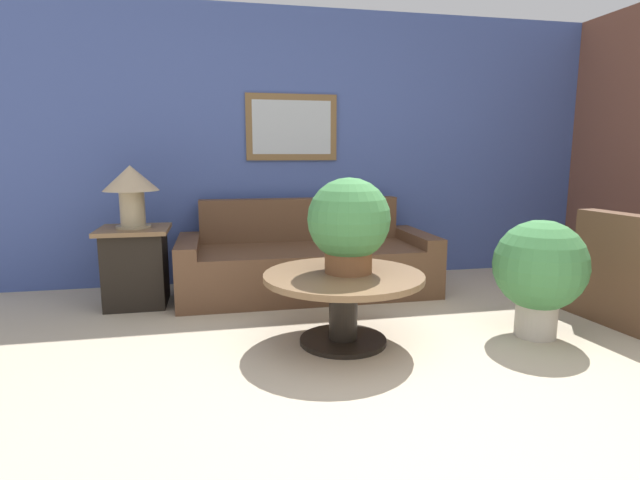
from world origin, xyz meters
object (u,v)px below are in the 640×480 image
object	(u,v)px
couch_main	(307,263)
potted_plant_on_table	(349,223)
side_table	(136,266)
coffee_table	(343,293)
table_lamp	(131,186)
potted_plant_floor	(540,270)

from	to	relation	value
couch_main	potted_plant_on_table	xyz separation A→B (m)	(0.05, -1.25, 0.53)
couch_main	side_table	size ratio (longest dim) A/B	3.46
side_table	coffee_table	bearing A→B (deg)	-38.88
couch_main	side_table	bearing A→B (deg)	-175.99
side_table	table_lamp	xyz separation A→B (m)	(-0.00, 0.00, 0.66)
potted_plant_on_table	potted_plant_floor	size ratio (longest dim) A/B	0.77
side_table	potted_plant_floor	distance (m)	3.10
table_lamp	potted_plant_on_table	xyz separation A→B (m)	(1.50, -1.15, -0.19)
coffee_table	table_lamp	xyz separation A→B (m)	(-1.46, 1.18, 0.65)
couch_main	coffee_table	bearing A→B (deg)	-89.33
side_table	potted_plant_on_table	distance (m)	1.95
side_table	potted_plant_floor	xyz separation A→B (m)	(2.80, -1.33, 0.14)
side_table	potted_plant_on_table	world-z (taller)	potted_plant_on_table
couch_main	coffee_table	distance (m)	1.28
coffee_table	side_table	distance (m)	1.88
potted_plant_on_table	table_lamp	bearing A→B (deg)	142.58
couch_main	coffee_table	world-z (taller)	couch_main
couch_main	table_lamp	bearing A→B (deg)	-175.99
coffee_table	side_table	world-z (taller)	side_table
potted_plant_on_table	potted_plant_floor	world-z (taller)	potted_plant_on_table
coffee_table	potted_plant_on_table	world-z (taller)	potted_plant_on_table
couch_main	potted_plant_floor	bearing A→B (deg)	-46.69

